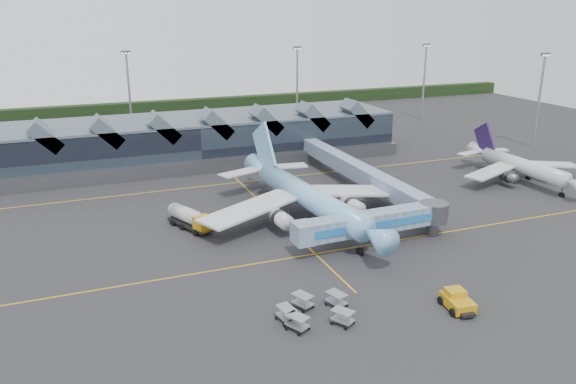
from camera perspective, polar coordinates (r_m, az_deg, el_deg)
name	(u,v)px	position (r m, az deg, el deg)	size (l,w,h in m)	color
ground	(293,233)	(84.50, 0.56, -4.21)	(260.00, 260.00, 0.00)	#252527
taxi_stripes	(271,212)	(93.22, -1.74, -2.03)	(120.00, 60.00, 0.01)	gold
tree_line_far	(167,107)	(187.25, -12.24, 8.47)	(260.00, 4.00, 4.00)	black
terminal	(192,139)	(125.24, -9.76, 5.30)	(90.00, 22.25, 12.52)	black
light_masts	(278,89)	(145.64, -1.00, 10.38)	(132.40, 42.56, 22.45)	gray
main_airliner	(305,195)	(88.89, 1.78, -0.33)	(36.58, 42.28, 13.57)	#71BDE6
regional_jet	(519,165)	(118.10, 22.46, 2.53)	(26.58, 28.84, 9.94)	silver
jet_bridge	(382,221)	(80.76, 9.58, -2.96)	(24.62, 4.26, 5.10)	#6587A8
fuel_truck	(189,217)	(87.11, -10.04, -2.54)	(5.71, 9.30, 3.19)	black
pushback_tug	(457,301)	(66.81, 16.82, -10.55)	(3.47, 4.95, 2.07)	#C08912
baggage_carts	(313,310)	(62.39, 2.59, -11.89)	(8.43, 7.54, 1.65)	#96999E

